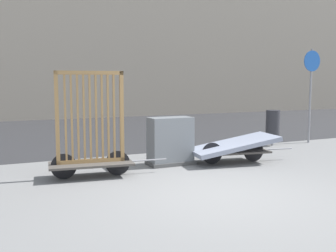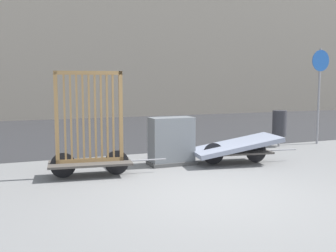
{
  "view_description": "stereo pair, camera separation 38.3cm",
  "coord_description": "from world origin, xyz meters",
  "px_view_note": "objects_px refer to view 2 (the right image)",
  "views": [
    {
      "loc": [
        -3.27,
        -5.13,
        1.77
      ],
      "look_at": [
        0.0,
        2.01,
        0.89
      ],
      "focal_mm": 42.0,
      "sensor_mm": 36.0,
      "label": 1
    },
    {
      "loc": [
        -2.92,
        -5.28,
        1.77
      ],
      "look_at": [
        0.0,
        2.01,
        0.89
      ],
      "focal_mm": 42.0,
      "sensor_mm": 36.0,
      "label": 2
    }
  ],
  "objects_px": {
    "trash_bin": "(279,123)",
    "sign_post": "(320,82)",
    "utility_cabinet": "(171,143)",
    "bike_cart_with_bedframe": "(90,141)",
    "bike_cart_with_mattress": "(235,147)"
  },
  "relations": [
    {
      "from": "bike_cart_with_mattress",
      "to": "trash_bin",
      "type": "distance_m",
      "value": 2.79
    },
    {
      "from": "bike_cart_with_bedframe",
      "to": "sign_post",
      "type": "bearing_deg",
      "value": 19.6
    },
    {
      "from": "utility_cabinet",
      "to": "sign_post",
      "type": "xyz_separation_m",
      "value": [
        5.0,
        1.11,
        1.31
      ]
    },
    {
      "from": "bike_cart_with_mattress",
      "to": "trash_bin",
      "type": "height_order",
      "value": "trash_bin"
    },
    {
      "from": "trash_bin",
      "to": "sign_post",
      "type": "relative_size",
      "value": 0.37
    },
    {
      "from": "utility_cabinet",
      "to": "bike_cart_with_bedframe",
      "type": "bearing_deg",
      "value": -167.36
    },
    {
      "from": "bike_cart_with_mattress",
      "to": "trash_bin",
      "type": "relative_size",
      "value": 2.46
    },
    {
      "from": "bike_cart_with_bedframe",
      "to": "trash_bin",
      "type": "relative_size",
      "value": 2.27
    },
    {
      "from": "trash_bin",
      "to": "sign_post",
      "type": "height_order",
      "value": "sign_post"
    },
    {
      "from": "trash_bin",
      "to": "bike_cart_with_bedframe",
      "type": "bearing_deg",
      "value": -164.49
    },
    {
      "from": "bike_cart_with_mattress",
      "to": "utility_cabinet",
      "type": "relative_size",
      "value": 2.39
    },
    {
      "from": "trash_bin",
      "to": "sign_post",
      "type": "bearing_deg",
      "value": -0.36
    },
    {
      "from": "bike_cart_with_bedframe",
      "to": "utility_cabinet",
      "type": "relative_size",
      "value": 2.21
    },
    {
      "from": "bike_cart_with_bedframe",
      "to": "bike_cart_with_mattress",
      "type": "xyz_separation_m",
      "value": [
        3.15,
        0.0,
        -0.31
      ]
    },
    {
      "from": "utility_cabinet",
      "to": "sign_post",
      "type": "bearing_deg",
      "value": 12.47
    }
  ]
}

